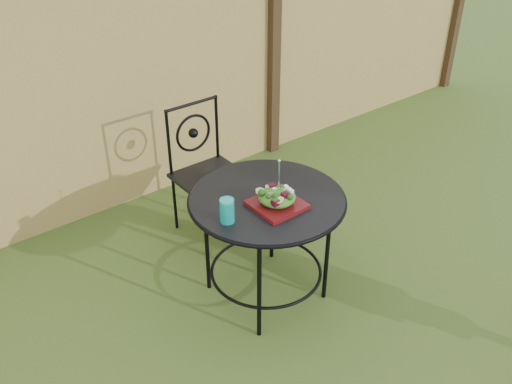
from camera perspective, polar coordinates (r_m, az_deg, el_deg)
ground at (r=3.37m, az=7.97°, el=-16.02°), size 60.00×60.00×0.00m
fence at (r=4.34m, az=-12.22°, el=10.54°), size 8.00×0.12×1.90m
patio_table at (r=3.36m, az=1.08°, el=-2.50°), size 0.92×0.92×0.72m
patio_chair at (r=4.02m, az=-4.93°, el=2.36°), size 0.46×0.46×0.95m
salad_plate at (r=3.20m, az=2.10°, el=-1.27°), size 0.27×0.27×0.02m
salad at (r=3.17m, az=2.11°, el=-0.49°), size 0.21×0.21×0.08m
fork at (r=3.10m, az=2.30°, el=1.59°), size 0.01×0.01×0.18m
drinking_glass at (r=3.04m, az=-2.91°, el=-1.87°), size 0.08×0.08×0.14m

